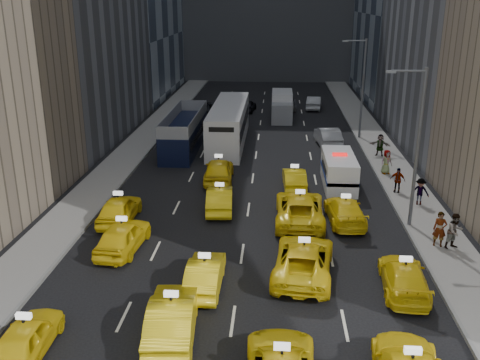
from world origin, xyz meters
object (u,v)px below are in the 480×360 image
(nypd_van, at_px, (339,171))
(double_decker, at_px, (185,131))
(box_truck, at_px, (282,106))
(pedestrian_0, at_px, (440,229))
(city_bus, at_px, (229,124))

(nypd_van, height_order, double_decker, double_decker)
(box_truck, xyz_separation_m, pedestrian_0, (7.94, -30.57, -0.31))
(nypd_van, xyz_separation_m, double_decker, (-12.19, 8.60, 0.52))
(city_bus, height_order, pedestrian_0, city_bus)
(box_truck, relative_size, pedestrian_0, 3.38)
(pedestrian_0, bearing_deg, nypd_van, 125.29)
(box_truck, bearing_deg, nypd_van, -77.25)
(double_decker, height_order, city_bus, city_bus)
(nypd_van, bearing_deg, box_truck, 103.61)
(nypd_van, xyz_separation_m, pedestrian_0, (4.15, -9.60, 0.04))
(double_decker, bearing_deg, nypd_van, -39.08)
(double_decker, relative_size, box_truck, 1.74)
(double_decker, xyz_separation_m, pedestrian_0, (16.34, -18.19, -0.48))
(double_decker, height_order, box_truck, double_decker)
(double_decker, distance_m, city_bus, 4.23)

